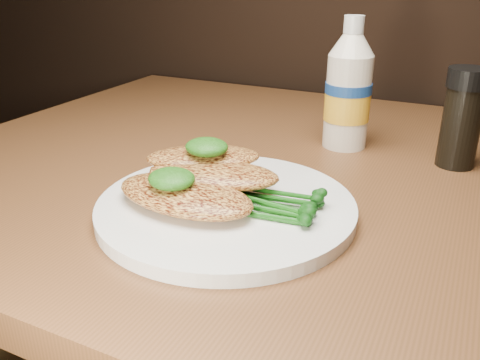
% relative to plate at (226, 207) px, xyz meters
% --- Properties ---
extents(plate, '(0.28, 0.28, 0.01)m').
position_rel_plate_xyz_m(plate, '(0.00, 0.00, 0.00)').
color(plate, white).
rests_on(plate, dining_table).
extents(chicken_front, '(0.17, 0.10, 0.03)m').
position_rel_plate_xyz_m(chicken_front, '(-0.03, -0.03, 0.02)').
color(chicken_front, gold).
rests_on(chicken_front, plate).
extents(chicken_mid, '(0.16, 0.11, 0.02)m').
position_rel_plate_xyz_m(chicken_mid, '(-0.02, 0.02, 0.03)').
color(chicken_mid, gold).
rests_on(chicken_mid, plate).
extents(chicken_back, '(0.15, 0.13, 0.02)m').
position_rel_plate_xyz_m(chicken_back, '(-0.05, 0.04, 0.03)').
color(chicken_back, gold).
rests_on(chicken_back, plate).
extents(pesto_front, '(0.06, 0.06, 0.02)m').
position_rel_plate_xyz_m(pesto_front, '(-0.04, -0.04, 0.04)').
color(pesto_front, '#103307').
rests_on(pesto_front, chicken_front).
extents(pesto_back, '(0.05, 0.05, 0.02)m').
position_rel_plate_xyz_m(pesto_back, '(-0.04, 0.04, 0.05)').
color(pesto_back, '#103307').
rests_on(pesto_back, chicken_back).
extents(broccolini_bundle, '(0.16, 0.14, 0.02)m').
position_rel_plate_xyz_m(broccolini_bundle, '(0.05, 0.00, 0.02)').
color(broccolini_bundle, '#155111').
rests_on(broccolini_bundle, plate).
extents(mayo_bottle, '(0.08, 0.08, 0.19)m').
position_rel_plate_xyz_m(mayo_bottle, '(0.06, 0.27, 0.09)').
color(mayo_bottle, silver).
rests_on(mayo_bottle, dining_table).
extents(pepper_grinder, '(0.05, 0.05, 0.13)m').
position_rel_plate_xyz_m(pepper_grinder, '(0.21, 0.26, 0.06)').
color(pepper_grinder, black).
rests_on(pepper_grinder, dining_table).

